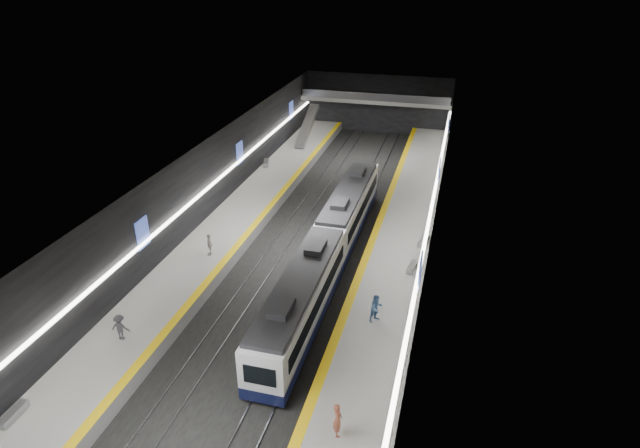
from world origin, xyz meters
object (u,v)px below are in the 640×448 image
(escalator, at_px, (307,126))
(bench_right_far, at_px, (424,240))
(passenger_left_a, at_px, (210,244))
(bench_right_near, at_px, (412,267))
(train, at_px, (329,246))
(passenger_left_b, at_px, (120,327))
(passenger_right_a, at_px, (338,420))
(bench_left_far, at_px, (266,163))
(bench_left_near, at_px, (13,414))
(passenger_right_b, at_px, (376,308))

(escalator, height_order, bench_right_far, escalator)
(passenger_left_a, bearing_deg, bench_right_near, 72.29)
(bench_right_far, relative_size, passenger_left_a, 1.06)
(train, bearing_deg, passenger_left_b, -128.11)
(passenger_right_a, bearing_deg, bench_right_near, -23.69)
(escalator, distance_m, passenger_right_a, 47.21)
(escalator, bearing_deg, bench_left_far, -101.47)
(bench_left_near, xyz_separation_m, passenger_left_b, (1.77, 7.04, 0.67))
(bench_left_far, distance_m, passenger_right_b, 30.47)
(passenger_left_a, bearing_deg, passenger_right_b, 45.84)
(passenger_left_b, bearing_deg, train, -135.08)
(bench_left_near, relative_size, bench_right_near, 1.03)
(bench_right_near, relative_size, passenger_right_a, 0.87)
(bench_right_near, xyz_separation_m, passenger_left_b, (-16.53, -12.93, 0.67))
(escalator, relative_size, passenger_right_a, 4.08)
(escalator, relative_size, passenger_right_b, 4.12)
(train, xyz_separation_m, bench_right_near, (6.50, 0.13, -0.99))
(train, bearing_deg, passenger_left_a, -169.37)
(bench_right_near, bearing_deg, passenger_right_b, -95.17)
(passenger_left_b, bearing_deg, bench_left_near, 68.92)
(passenger_right_a, distance_m, passenger_right_b, 9.70)
(bench_right_far, xyz_separation_m, passenger_right_a, (-2.35, -21.11, 0.74))
(escalator, bearing_deg, bench_right_far, -54.41)
(escalator, bearing_deg, bench_left_near, -92.14)
(passenger_right_a, bearing_deg, train, -1.64)
(passenger_left_a, relative_size, passenger_left_b, 1.06)
(passenger_right_b, bearing_deg, escalator, 63.55)
(train, distance_m, bench_left_far, 22.07)
(bench_left_near, distance_m, bench_right_near, 27.08)
(train, relative_size, passenger_left_a, 16.12)
(bench_left_near, bearing_deg, train, 57.93)
(bench_right_near, relative_size, passenger_left_b, 0.97)
(train, relative_size, bench_right_near, 17.59)
(train, bearing_deg, passenger_right_b, -54.14)
(bench_left_far, bearing_deg, passenger_left_a, -99.43)
(bench_left_far, xyz_separation_m, passenger_right_b, (16.94, -25.32, 0.73))
(bench_left_near, relative_size, passenger_right_b, 0.91)
(passenger_left_b, bearing_deg, passenger_right_b, -165.26)
(bench_left_far, distance_m, bench_right_far, 23.54)
(bench_left_far, height_order, bench_right_near, bench_left_far)
(train, relative_size, passenger_right_b, 15.48)
(passenger_right_b, bearing_deg, bench_left_near, 168.37)
(bench_right_near, height_order, bench_right_far, bench_right_far)
(bench_left_near, bearing_deg, passenger_right_b, 36.53)
(bench_right_near, height_order, passenger_left_b, passenger_left_b)
(bench_right_near, xyz_separation_m, bench_right_far, (0.50, 4.46, 0.03))
(passenger_left_a, bearing_deg, train, 76.14)
(bench_right_far, height_order, passenger_right_a, passenger_right_a)
(passenger_right_a, bearing_deg, escalator, 0.72)
(bench_right_near, distance_m, bench_right_far, 4.49)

